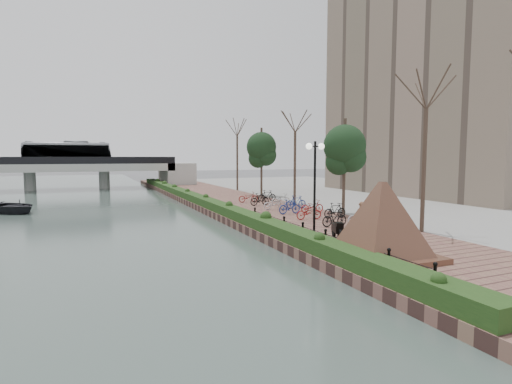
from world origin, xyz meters
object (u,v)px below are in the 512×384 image
granite_monument (382,220)px  pedestrian (361,220)px  boat (12,206)px  motorcycle (337,229)px  lamppost (315,168)px

granite_monument → pedestrian: granite_monument is taller
pedestrian → boat: (-17.71, 20.52, -0.86)m
pedestrian → motorcycle: bearing=6.1°
boat → motorcycle: bearing=-91.0°
motorcycle → pedestrian: bearing=15.4°
granite_monument → motorcycle: size_ratio=3.48×
lamppost → boat: lamppost is taller
motorcycle → pedestrian: 1.35m
lamppost → motorcycle: 3.18m
lamppost → boat: (-15.91, 19.15, -3.37)m
granite_monument → boat: granite_monument is taller
lamppost → motorcycle: bearing=-67.6°
granite_monument → motorcycle: 3.77m
boat → lamppost: bearing=-90.1°
lamppost → boat: size_ratio=0.95×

